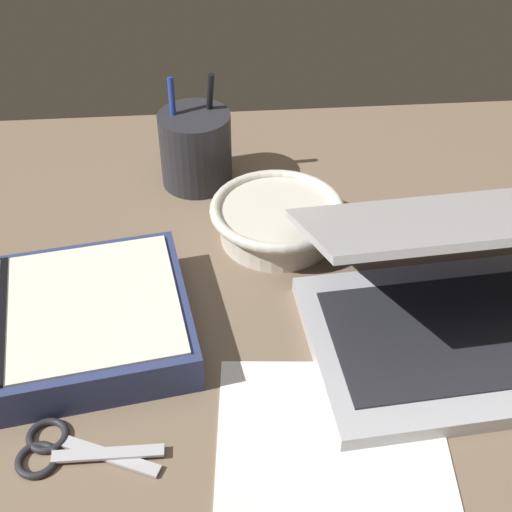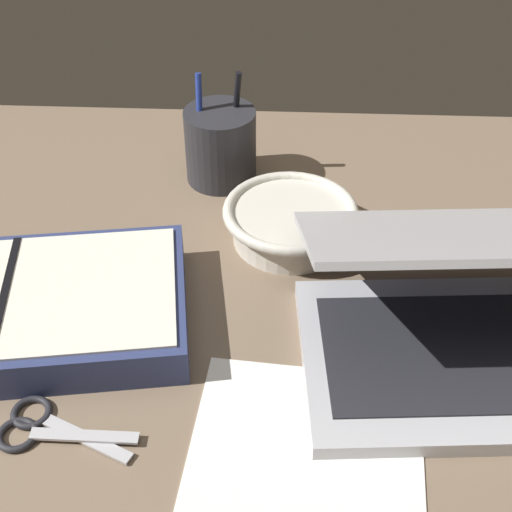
% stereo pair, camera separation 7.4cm
% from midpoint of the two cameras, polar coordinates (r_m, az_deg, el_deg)
% --- Properties ---
extents(desk_top, '(1.40, 1.00, 0.02)m').
position_cam_midpoint_polar(desk_top, '(0.75, 3.76, -7.79)').
color(desk_top, '#75604C').
rests_on(desk_top, ground).
extents(laptop, '(0.36, 0.30, 0.17)m').
position_cam_midpoint_polar(laptop, '(0.75, 19.80, -4.58)').
color(laptop, '#B7B7BC').
rests_on(laptop, desk_top).
extents(bowl, '(0.16, 0.16, 0.05)m').
position_cam_midpoint_polar(bowl, '(0.86, 5.21, 2.71)').
color(bowl, silver).
rests_on(bowl, desk_top).
extents(pen_cup, '(0.09, 0.09, 0.15)m').
position_cam_midpoint_polar(pen_cup, '(0.95, -0.63, 8.79)').
color(pen_cup, '#28282D').
rests_on(pen_cup, desk_top).
extents(planner, '(0.39, 0.26, 0.05)m').
position_cam_midpoint_polar(planner, '(0.77, -16.58, -4.30)').
color(planner, navy).
rests_on(planner, desk_top).
extents(scissors, '(0.13, 0.07, 0.01)m').
position_cam_midpoint_polar(scissors, '(0.69, -13.98, -13.28)').
color(scissors, '#B7B7BC').
rests_on(scissors, desk_top).
extents(paper_sheet_front, '(0.23, 0.31, 0.00)m').
position_cam_midpoint_polar(paper_sheet_front, '(0.64, 7.14, -18.81)').
color(paper_sheet_front, white).
rests_on(paper_sheet_front, desk_top).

